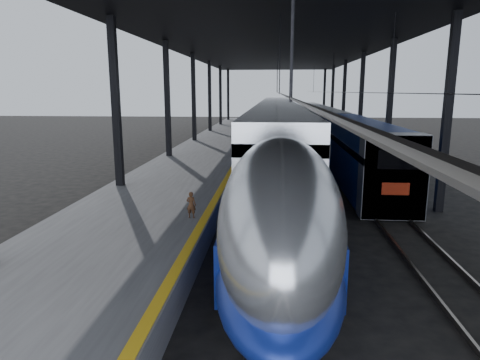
# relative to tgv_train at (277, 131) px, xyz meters

# --- Properties ---
(ground) EXTENTS (160.00, 160.00, 0.00)m
(ground) POSITION_rel_tgv_train_xyz_m (-2.00, -22.83, -2.16)
(ground) COLOR black
(ground) RESTS_ON ground
(platform) EXTENTS (6.00, 80.00, 1.00)m
(platform) POSITION_rel_tgv_train_xyz_m (-5.50, -2.83, -1.66)
(platform) COLOR #4C4C4F
(platform) RESTS_ON ground
(yellow_strip) EXTENTS (0.30, 80.00, 0.01)m
(yellow_strip) POSITION_rel_tgv_train_xyz_m (-2.70, -2.83, -1.15)
(yellow_strip) COLOR gold
(yellow_strip) RESTS_ON platform
(rails) EXTENTS (6.52, 80.00, 0.16)m
(rails) POSITION_rel_tgv_train_xyz_m (2.50, -2.83, -2.08)
(rails) COLOR slate
(rails) RESTS_ON ground
(canopy) EXTENTS (18.00, 75.00, 9.47)m
(canopy) POSITION_rel_tgv_train_xyz_m (-0.10, -2.83, 6.96)
(canopy) COLOR black
(canopy) RESTS_ON ground
(tgv_train) EXTENTS (3.22, 65.20, 4.61)m
(tgv_train) POSITION_rel_tgv_train_xyz_m (0.00, 0.00, 0.00)
(tgv_train) COLOR silver
(tgv_train) RESTS_ON ground
(second_train) EXTENTS (2.75, 56.05, 3.79)m
(second_train) POSITION_rel_tgv_train_xyz_m (5.00, 7.51, -0.24)
(second_train) COLOR navy
(second_train) RESTS_ON ground
(child) EXTENTS (0.39, 0.28, 0.98)m
(child) POSITION_rel_tgv_train_xyz_m (-3.20, -23.07, -0.67)
(child) COLOR #502F1A
(child) RESTS_ON platform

